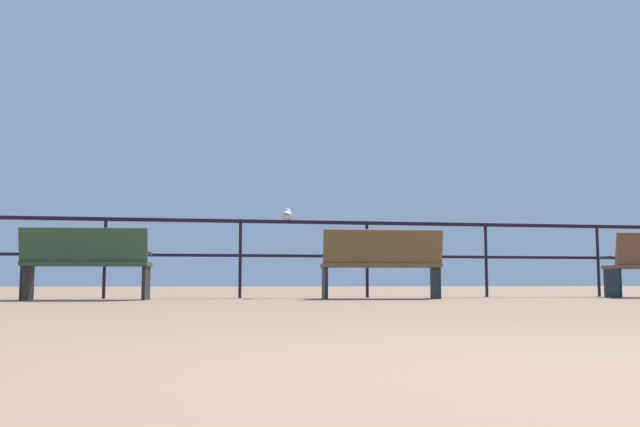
# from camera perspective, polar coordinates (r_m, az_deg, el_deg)

# --- Properties ---
(ground_plane) EXTENTS (60.00, 60.00, 0.00)m
(ground_plane) POSITION_cam_1_polar(r_m,az_deg,el_deg) (1.64, 11.56, -13.46)
(ground_plane) COLOR #8D6B52
(pier_railing) EXTENTS (21.73, 0.05, 1.09)m
(pier_railing) POSITION_cam_1_polar(r_m,az_deg,el_deg) (9.67, -6.57, -2.20)
(pier_railing) COLOR black
(pier_railing) RESTS_ON ground_plane
(bench_near_left) EXTENTS (1.55, 0.75, 0.88)m
(bench_near_left) POSITION_cam_1_polar(r_m,az_deg,el_deg) (8.95, -18.69, -3.64)
(bench_near_left) COLOR #2D492F
(bench_near_left) RESTS_ON ground_plane
(bench_near_right) EXTENTS (1.60, 0.72, 0.90)m
(bench_near_right) POSITION_cam_1_polar(r_m,az_deg,el_deg) (9.17, 5.09, -3.89)
(bench_near_right) COLOR brown
(bench_near_right) RESTS_ON ground_plane
(seagull_on_rail) EXTENTS (0.18, 0.38, 0.18)m
(seagull_on_rail) POSITION_cam_1_polar(r_m,az_deg,el_deg) (9.78, -2.72, -0.10)
(seagull_on_rail) COLOR silver
(seagull_on_rail) RESTS_ON pier_railing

